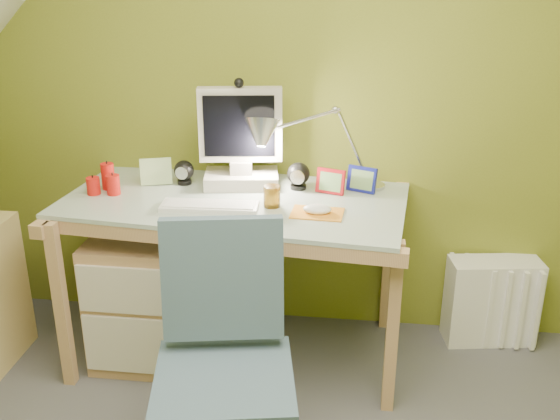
# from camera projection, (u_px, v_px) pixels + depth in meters

# --- Properties ---
(wall_back) EXTENTS (3.20, 0.01, 2.40)m
(wall_back) POSITION_uv_depth(u_px,v_px,m) (296.00, 94.00, 3.08)
(wall_back) COLOR olive
(wall_back) RESTS_ON floor
(desk) EXTENTS (1.57, 0.90, 0.81)m
(desk) POSITION_uv_depth(u_px,v_px,m) (237.00, 278.00, 3.06)
(desk) COLOR tan
(desk) RESTS_ON floor
(monitor) EXTENTS (0.42, 0.28, 0.54)m
(monitor) POSITION_uv_depth(u_px,v_px,m) (240.00, 129.00, 2.98)
(monitor) COLOR #BAB3A7
(monitor) RESTS_ON desk
(speaker_left) EXTENTS (0.10, 0.10, 0.11)m
(speaker_left) POSITION_uv_depth(u_px,v_px,m) (184.00, 172.00, 3.07)
(speaker_left) COLOR black
(speaker_left) RESTS_ON desk
(speaker_right) EXTENTS (0.12, 0.12, 0.13)m
(speaker_right) POSITION_uv_depth(u_px,v_px,m) (298.00, 176.00, 3.01)
(speaker_right) COLOR black
(speaker_right) RESTS_ON desk
(keyboard) EXTENTS (0.42, 0.15, 0.02)m
(keyboard) POSITION_uv_depth(u_px,v_px,m) (210.00, 206.00, 2.79)
(keyboard) COLOR silver
(keyboard) RESTS_ON desk
(mousepad) EXTENTS (0.23, 0.17, 0.01)m
(mousepad) POSITION_uv_depth(u_px,v_px,m) (317.00, 213.00, 2.74)
(mousepad) COLOR orange
(mousepad) RESTS_ON desk
(mouse) EXTENTS (0.13, 0.10, 0.04)m
(mouse) POSITION_uv_depth(u_px,v_px,m) (317.00, 209.00, 2.73)
(mouse) COLOR white
(mouse) RESTS_ON mousepad
(amber_tumbler) EXTENTS (0.07, 0.07, 0.09)m
(amber_tumbler) POSITION_uv_depth(u_px,v_px,m) (272.00, 196.00, 2.80)
(amber_tumbler) COLOR #956515
(amber_tumbler) RESTS_ON desk
(candle_cluster) EXTENTS (0.18, 0.17, 0.12)m
(candle_cluster) POSITION_uv_depth(u_px,v_px,m) (105.00, 179.00, 2.97)
(candle_cluster) COLOR red
(candle_cluster) RESTS_ON desk
(photo_frame_red) EXTENTS (0.13, 0.06, 0.11)m
(photo_frame_red) POSITION_uv_depth(u_px,v_px,m) (331.00, 181.00, 2.95)
(photo_frame_red) COLOR #B1121A
(photo_frame_red) RESTS_ON desk
(photo_frame_blue) EXTENTS (0.13, 0.07, 0.12)m
(photo_frame_blue) POSITION_uv_depth(u_px,v_px,m) (362.00, 179.00, 2.97)
(photo_frame_blue) COLOR navy
(photo_frame_blue) RESTS_ON desk
(photo_frame_green) EXTENTS (0.15, 0.06, 0.13)m
(photo_frame_green) POSITION_uv_depth(u_px,v_px,m) (156.00, 171.00, 3.07)
(photo_frame_green) COLOR #B0CE8E
(photo_frame_green) RESTS_ON desk
(desk_lamp) EXTENTS (0.54, 0.26, 0.57)m
(desk_lamp) POSITION_uv_depth(u_px,v_px,m) (339.00, 129.00, 2.92)
(desk_lamp) COLOR silver
(desk_lamp) RESTS_ON desk
(task_chair) EXTENTS (0.62, 0.62, 0.96)m
(task_chair) POSITION_uv_depth(u_px,v_px,m) (224.00, 381.00, 2.21)
(task_chair) COLOR #3E5567
(task_chair) RESTS_ON floor
(radiator) EXTENTS (0.46, 0.24, 0.44)m
(radiator) POSITION_uv_depth(u_px,v_px,m) (491.00, 301.00, 3.24)
(radiator) COLOR white
(radiator) RESTS_ON floor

